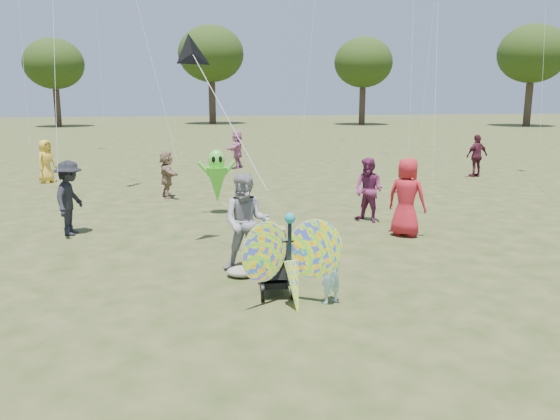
% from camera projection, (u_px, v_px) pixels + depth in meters
% --- Properties ---
extents(ground, '(160.00, 160.00, 0.00)m').
position_uv_depth(ground, '(309.00, 296.00, 8.72)').
color(ground, '#51592B').
rests_on(ground, ground).
extents(child_girl, '(0.44, 0.39, 1.02)m').
position_uv_depth(child_girl, '(331.00, 271.00, 8.30)').
color(child_girl, '#A8DEEE').
rests_on(child_girl, ground).
extents(adult_man, '(1.01, 0.87, 1.80)m').
position_uv_depth(adult_man, '(246.00, 223.00, 9.81)').
color(adult_man, '#959499').
rests_on(adult_man, ground).
extents(grey_bag, '(0.56, 0.46, 0.18)m').
position_uv_depth(grey_bag, '(242.00, 271.00, 9.64)').
color(grey_bag, gray).
rests_on(grey_bag, ground).
extents(crowd_a, '(1.03, 1.01, 1.78)m').
position_uv_depth(crowd_a, '(407.00, 197.00, 12.29)').
color(crowd_a, red).
rests_on(crowd_a, ground).
extents(crowd_b, '(0.84, 1.21, 1.71)m').
position_uv_depth(crowd_b, '(70.00, 198.00, 12.39)').
color(crowd_b, black).
rests_on(crowd_b, ground).
extents(crowd_d, '(0.72, 1.42, 1.47)m').
position_uv_depth(crowd_d, '(167.00, 174.00, 17.02)').
color(crowd_d, '#92725A').
rests_on(crowd_d, ground).
extents(crowd_e, '(0.96, 1.00, 1.62)m').
position_uv_depth(crowd_e, '(369.00, 190.00, 13.70)').
color(crowd_e, '#732653').
rests_on(crowd_e, ground).
extents(crowd_g, '(0.82, 0.91, 1.57)m').
position_uv_depth(crowd_g, '(46.00, 161.00, 19.92)').
color(crowd_g, gold).
rests_on(crowd_g, ground).
extents(crowd_h, '(1.04, 0.59, 1.66)m').
position_uv_depth(crowd_h, '(477.00, 156.00, 21.33)').
color(crowd_h, '#541C2C').
rests_on(crowd_h, ground).
extents(crowd_j, '(1.06, 1.61, 1.66)m').
position_uv_depth(crowd_j, '(237.00, 149.00, 23.96)').
color(crowd_j, '#C671A1').
rests_on(crowd_j, ground).
extents(jogging_stroller, '(0.56, 1.08, 1.09)m').
position_uv_depth(jogging_stroller, '(273.00, 255.00, 8.79)').
color(jogging_stroller, black).
rests_on(jogging_stroller, ground).
extents(butterfly_kite, '(1.74, 0.75, 1.65)m').
position_uv_depth(butterfly_kite, '(291.00, 262.00, 8.10)').
color(butterfly_kite, orange).
rests_on(butterfly_kite, ground).
extents(delta_kite_rig, '(1.67, 1.89, 2.90)m').
position_uv_depth(delta_kite_rig, '(193.00, 55.00, 10.64)').
color(delta_kite_rig, black).
rests_on(delta_kite_rig, ground).
extents(alien_kite, '(1.12, 0.69, 1.74)m').
position_uv_depth(alien_kite, '(217.00, 178.00, 14.57)').
color(alien_kite, '#54DC33').
rests_on(alien_kite, ground).
extents(tree_line, '(91.78, 33.60, 10.79)m').
position_uv_depth(tree_line, '(236.00, 55.00, 51.25)').
color(tree_line, '#3A2D21').
rests_on(tree_line, ground).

